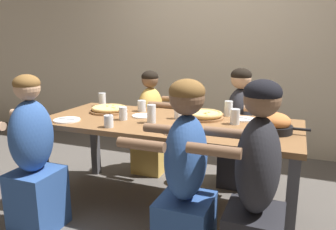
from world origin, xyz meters
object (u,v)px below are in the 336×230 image
object	(u,v)px
diner_far_midleft	(151,127)
diner_far_midright	(239,133)
drinking_glass_b	(142,106)
pizza_board_main	(109,109)
pizza_board_second	(204,115)
drinking_glass_g	(235,117)
drinking_glass_c	(178,112)
drinking_glass_d	(102,100)
drinking_glass_a	(228,109)
diner_near_right	(255,196)
empty_plate_d	(245,119)
empty_plate_a	(67,120)
drinking_glass_e	(123,114)
diner_near_midright	(185,185)
empty_plate_b	(143,116)
skillet_bowl	(274,124)
diner_near_left	(34,162)
cocktail_glass_blue	(109,122)
empty_plate_c	(179,132)
drinking_glass_f	(151,115)

from	to	relation	value
diner_far_midleft	diner_far_midright	bearing A→B (deg)	90.00
drinking_glass_b	diner_far_midright	bearing A→B (deg)	26.10
pizza_board_main	pizza_board_second	xyz separation A→B (m)	(0.87, 0.07, 0.00)
drinking_glass_g	diner_far_midleft	distance (m)	1.17
drinking_glass_c	drinking_glass_d	distance (m)	0.89
drinking_glass_a	diner_near_right	world-z (taller)	diner_near_right
empty_plate_d	diner_far_midright	size ratio (longest dim) A/B	0.16
empty_plate_d	diner_far_midright	xyz separation A→B (m)	(-0.10, 0.39, -0.24)
drinking_glass_c	drinking_glass_d	size ratio (longest dim) A/B	0.91
pizza_board_second	drinking_glass_b	distance (m)	0.61
diner_far_midleft	empty_plate_a	bearing A→B (deg)	-18.06
drinking_glass_e	diner_near_midright	size ratio (longest dim) A/B	0.09
drinking_glass_d	drinking_glass_e	distance (m)	0.63
empty_plate_b	drinking_glass_a	world-z (taller)	drinking_glass_a
skillet_bowl	diner_near_left	xyz separation A→B (m)	(-1.60, -0.63, -0.29)
empty_plate_d	cocktail_glass_blue	world-z (taller)	cocktail_glass_blue
empty_plate_b	drinking_glass_d	bearing A→B (deg)	155.49
empty_plate_c	pizza_board_main	bearing A→B (deg)	153.88
diner_near_left	diner_near_midright	size ratio (longest dim) A/B	0.98
pizza_board_second	empty_plate_b	size ratio (longest dim) A/B	1.75
drinking_glass_a	drinking_glass_b	distance (m)	0.78
pizza_board_second	drinking_glass_b	world-z (taller)	drinking_glass_b
pizza_board_second	empty_plate_a	size ratio (longest dim) A/B	1.49
skillet_bowl	empty_plate_b	world-z (taller)	skillet_bowl
pizza_board_second	diner_near_left	xyz separation A→B (m)	(-1.03, -0.85, -0.25)
drinking_glass_g	diner_near_midright	xyz separation A→B (m)	(-0.15, -0.76, -0.26)
drinking_glass_b	drinking_glass_g	distance (m)	0.89
drinking_glass_c	diner_near_midright	distance (m)	0.87
drinking_glass_d	diner_near_left	world-z (taller)	diner_near_left
empty_plate_b	diner_near_left	size ratio (longest dim) A/B	0.16
cocktail_glass_blue	drinking_glass_c	xyz separation A→B (m)	(0.39, 0.44, 0.01)
empty_plate_c	drinking_glass_a	bearing A→B (deg)	70.77
drinking_glass_c	drinking_glass_f	size ratio (longest dim) A/B	0.82
empty_plate_c	drinking_glass_g	distance (m)	0.50
empty_plate_b	empty_plate_d	bearing A→B (deg)	13.56
drinking_glass_b	drinking_glass_e	size ratio (longest dim) A/B	0.94
empty_plate_a	drinking_glass_e	distance (m)	0.46
skillet_bowl	drinking_glass_e	size ratio (longest dim) A/B	3.43
drinking_glass_a	empty_plate_c	bearing A→B (deg)	-109.23
pizza_board_second	skillet_bowl	xyz separation A→B (m)	(0.57, -0.22, 0.03)
empty_plate_b	drinking_glass_e	world-z (taller)	drinking_glass_e
drinking_glass_a	diner_far_midleft	distance (m)	0.97
drinking_glass_a	skillet_bowl	bearing A→B (deg)	-44.30
pizza_board_second	drinking_glass_d	world-z (taller)	drinking_glass_d
empty_plate_c	diner_far_midleft	size ratio (longest dim) A/B	0.21
pizza_board_second	drinking_glass_e	distance (m)	0.67
pizza_board_main	diner_far_midleft	size ratio (longest dim) A/B	0.32
drinking_glass_d	drinking_glass_g	bearing A→B (deg)	-9.54
drinking_glass_g	diner_far_midright	xyz separation A→B (m)	(-0.05, 0.56, -0.28)
empty_plate_c	drinking_glass_f	distance (m)	0.34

